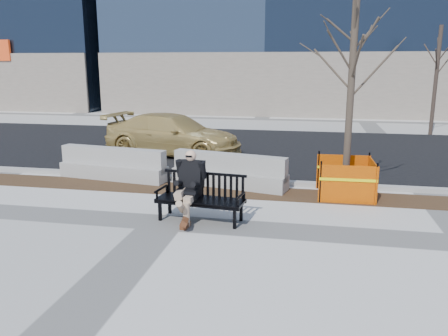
{
  "coord_description": "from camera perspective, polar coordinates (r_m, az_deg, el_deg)",
  "views": [
    {
      "loc": [
        3.0,
        -8.71,
        3.33
      ],
      "look_at": [
        1.15,
        0.87,
        1.05
      ],
      "focal_mm": 36.1,
      "sensor_mm": 36.0,
      "label": 1
    }
  ],
  "objects": [
    {
      "name": "sedan",
      "position": [
        16.96,
        -6.41,
        1.73
      ],
      "size": [
        5.49,
        3.06,
        1.5
      ],
      "primitive_type": "imported",
      "rotation": [
        0.0,
        0.0,
        1.38
      ],
      "color": "tan",
      "rests_on": "ground"
    },
    {
      "name": "ground",
      "position": [
        9.8,
        -7.65,
        -6.85
      ],
      "size": [
        120.0,
        120.0,
        0.0
      ],
      "primitive_type": "plane",
      "color": "beige",
      "rests_on": "ground"
    },
    {
      "name": "tree_fence",
      "position": [
        11.97,
        14.97,
        -3.48
      ],
      "size": [
        2.14,
        2.14,
        5.2
      ],
      "primitive_type": null,
      "rotation": [
        0.0,
        0.0,
        0.03
      ],
      "color": "#E95D00",
      "rests_on": "ground"
    },
    {
      "name": "mulch_strip",
      "position": [
        12.17,
        -3.78,
        -2.75
      ],
      "size": [
        40.0,
        1.2,
        0.02
      ],
      "primitive_type": "cube",
      "color": "#47301C",
      "rests_on": "ground"
    },
    {
      "name": "bench",
      "position": [
        9.84,
        -2.97,
        -6.65
      ],
      "size": [
        2.0,
        0.91,
        1.03
      ],
      "primitive_type": null,
      "rotation": [
        0.0,
        0.0,
        -0.11
      ],
      "color": "black",
      "rests_on": "ground"
    },
    {
      "name": "jersey_barrier_left",
      "position": [
        13.67,
        -13.74,
        -1.35
      ],
      "size": [
        3.36,
        1.13,
        0.95
      ],
      "primitive_type": null,
      "rotation": [
        0.0,
        0.0,
        -0.14
      ],
      "color": "#9E9B93",
      "rests_on": "ground"
    },
    {
      "name": "far_tree_right",
      "position": [
        23.7,
        24.64,
        3.86
      ],
      "size": [
        2.09,
        2.09,
        5.43
      ],
      "primitive_type": null,
      "rotation": [
        0.0,
        0.0,
        -0.04
      ],
      "color": "#3F3128",
      "rests_on": "ground"
    },
    {
      "name": "curb",
      "position": [
        13.04,
        -2.73,
        -1.4
      ],
      "size": [
        60.0,
        0.25,
        0.12
      ],
      "primitive_type": "cube",
      "color": "#9E9B93",
      "rests_on": "ground"
    },
    {
      "name": "asphalt_street",
      "position": [
        18.08,
        1.2,
        2.53
      ],
      "size": [
        60.0,
        10.4,
        0.01
      ],
      "primitive_type": "cube",
      "color": "black",
      "rests_on": "ground"
    },
    {
      "name": "seated_man",
      "position": [
        9.98,
        -4.32,
        -6.39
      ],
      "size": [
        0.78,
        1.16,
        1.53
      ],
      "primitive_type": null,
      "rotation": [
        0.0,
        0.0,
        -0.11
      ],
      "color": "black",
      "rests_on": "ground"
    },
    {
      "name": "jersey_barrier_right",
      "position": [
        12.48,
        0.64,
        -2.34
      ],
      "size": [
        3.32,
        1.37,
        0.93
      ],
      "primitive_type": null,
      "rotation": [
        0.0,
        0.0,
        -0.23
      ],
      "color": "#9A9890",
      "rests_on": "ground"
    }
  ]
}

